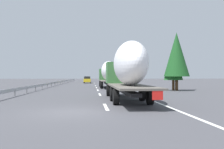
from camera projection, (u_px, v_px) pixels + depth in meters
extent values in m
plane|color=#424247|center=(87.00, 85.00, 52.05)|extent=(260.00, 260.00, 0.00)
cube|color=white|center=(106.00, 107.00, 14.35)|extent=(3.20, 0.20, 0.01)
cube|color=white|center=(100.00, 94.00, 24.15)|extent=(3.20, 0.20, 0.01)
cube|color=white|center=(98.00, 90.00, 31.71)|extent=(3.20, 0.20, 0.01)
cube|color=white|center=(97.00, 88.00, 38.37)|extent=(3.20, 0.20, 0.01)
cube|color=white|center=(96.00, 86.00, 46.28)|extent=(3.20, 0.20, 0.01)
cube|color=white|center=(94.00, 83.00, 64.40)|extent=(3.20, 0.20, 0.01)
cube|color=white|center=(110.00, 84.00, 57.50)|extent=(110.00, 0.20, 0.01)
cube|color=#387038|center=(106.00, 74.00, 42.34)|extent=(2.40, 2.50, 1.90)
cube|color=black|center=(106.00, 72.00, 43.44)|extent=(0.08, 2.12, 0.80)
cube|color=#262628|center=(107.00, 83.00, 39.52)|extent=(10.35, 0.70, 0.24)
cube|color=#59544C|center=(109.00, 81.00, 36.72)|extent=(8.85, 2.50, 0.12)
ellipsoid|color=white|center=(109.00, 71.00, 37.03)|extent=(6.90, 2.20, 2.94)
cube|color=red|center=(116.00, 83.00, 32.40)|extent=(0.04, 0.56, 0.56)
cylinder|color=black|center=(100.00, 84.00, 42.23)|extent=(1.04, 0.30, 1.04)
cylinder|color=black|center=(113.00, 84.00, 42.42)|extent=(1.04, 0.30, 1.04)
cylinder|color=black|center=(101.00, 85.00, 37.82)|extent=(1.04, 0.35, 1.04)
cylinder|color=black|center=(115.00, 85.00, 38.01)|extent=(1.04, 0.35, 1.04)
cylinder|color=black|center=(102.00, 85.00, 35.43)|extent=(1.04, 0.35, 1.04)
cylinder|color=black|center=(117.00, 85.00, 35.62)|extent=(1.04, 0.35, 1.04)
cube|color=#387038|center=(120.00, 73.00, 22.33)|extent=(2.40, 2.50, 1.90)
cube|color=black|center=(119.00, 68.00, 23.43)|extent=(0.08, 2.12, 0.80)
cube|color=#262628|center=(124.00, 91.00, 19.47)|extent=(10.51, 0.70, 0.24)
cube|color=#59544C|center=(130.00, 86.00, 16.63)|extent=(9.02, 2.50, 0.12)
ellipsoid|color=white|center=(130.00, 63.00, 16.62)|extent=(6.27, 2.20, 3.02)
cube|color=red|center=(158.00, 94.00, 12.23)|extent=(0.04, 0.56, 0.56)
cylinder|color=black|center=(108.00, 90.00, 22.22)|extent=(1.04, 0.30, 1.04)
cylinder|color=black|center=(132.00, 90.00, 22.41)|extent=(1.04, 0.30, 1.04)
cylinder|color=black|center=(113.00, 94.00, 17.73)|extent=(1.04, 0.35, 1.04)
cylinder|color=black|center=(142.00, 94.00, 17.92)|extent=(1.04, 0.35, 1.04)
cylinder|color=black|center=(116.00, 97.00, 15.34)|extent=(1.04, 0.35, 1.04)
cylinder|color=black|center=(150.00, 96.00, 15.53)|extent=(1.04, 0.35, 1.04)
cube|color=gold|center=(87.00, 80.00, 64.09)|extent=(4.79, 1.82, 0.84)
cube|color=black|center=(87.00, 78.00, 63.74)|extent=(2.63, 1.60, 0.62)
cylinder|color=black|center=(84.00, 82.00, 65.50)|extent=(0.64, 0.22, 0.64)
cylinder|color=black|center=(90.00, 82.00, 65.64)|extent=(0.64, 0.22, 0.64)
cylinder|color=black|center=(84.00, 82.00, 62.54)|extent=(0.64, 0.22, 0.64)
cylinder|color=black|center=(90.00, 82.00, 62.68)|extent=(0.64, 0.22, 0.64)
cube|color=black|center=(88.00, 80.00, 74.67)|extent=(4.02, 1.72, 0.84)
cube|color=black|center=(88.00, 77.00, 74.37)|extent=(2.21, 1.51, 0.63)
cylinder|color=black|center=(85.00, 81.00, 75.84)|extent=(0.64, 0.22, 0.64)
cylinder|color=black|center=(90.00, 81.00, 75.97)|extent=(0.64, 0.22, 0.64)
cylinder|color=black|center=(85.00, 81.00, 73.36)|extent=(0.64, 0.22, 0.64)
cylinder|color=black|center=(90.00, 81.00, 73.49)|extent=(0.64, 0.22, 0.64)
cylinder|color=gray|center=(117.00, 79.00, 53.01)|extent=(0.10, 0.10, 2.46)
cube|color=#2D569E|center=(117.00, 72.00, 53.02)|extent=(0.06, 0.90, 0.70)
cylinder|color=#472D19|center=(116.00, 79.00, 100.59)|extent=(0.35, 0.35, 1.37)
cone|color=#194C1E|center=(116.00, 72.00, 100.61)|extent=(2.43, 2.43, 4.83)
cylinder|color=#472D19|center=(173.00, 85.00, 30.94)|extent=(0.32, 0.32, 1.35)
cone|color=#1E5B23|center=(173.00, 63.00, 30.96)|extent=(2.42, 2.42, 4.37)
cylinder|color=#472D19|center=(177.00, 84.00, 30.74)|extent=(0.38, 0.38, 1.80)
cone|color=#194C1E|center=(177.00, 54.00, 30.76)|extent=(3.22, 3.22, 5.63)
cube|color=#9EA0A5|center=(60.00, 82.00, 54.52)|extent=(94.00, 0.06, 0.32)
cube|color=slate|center=(15.00, 93.00, 21.94)|extent=(0.10, 0.10, 0.60)
cube|color=slate|center=(27.00, 90.00, 26.02)|extent=(0.10, 0.10, 0.60)
cube|color=slate|center=(35.00, 88.00, 30.09)|extent=(0.10, 0.10, 0.60)
cube|color=slate|center=(42.00, 87.00, 34.16)|extent=(0.10, 0.10, 0.60)
cube|color=slate|center=(47.00, 86.00, 38.23)|extent=(0.10, 0.10, 0.60)
cube|color=slate|center=(51.00, 85.00, 42.30)|extent=(0.10, 0.10, 0.60)
cube|color=slate|center=(55.00, 84.00, 46.37)|extent=(0.10, 0.10, 0.60)
cube|color=slate|center=(58.00, 84.00, 50.44)|extent=(0.10, 0.10, 0.60)
cube|color=slate|center=(60.00, 83.00, 54.52)|extent=(0.10, 0.10, 0.60)
cube|color=slate|center=(62.00, 83.00, 58.59)|extent=(0.10, 0.10, 0.60)
cube|color=slate|center=(64.00, 82.00, 62.66)|extent=(0.10, 0.10, 0.60)
cube|color=slate|center=(66.00, 82.00, 66.73)|extent=(0.10, 0.10, 0.60)
cube|color=slate|center=(67.00, 81.00, 70.80)|extent=(0.10, 0.10, 0.60)
cube|color=slate|center=(69.00, 81.00, 74.87)|extent=(0.10, 0.10, 0.60)
cube|color=slate|center=(70.00, 81.00, 78.94)|extent=(0.10, 0.10, 0.60)
cube|color=slate|center=(71.00, 81.00, 83.01)|extent=(0.10, 0.10, 0.60)
cube|color=slate|center=(72.00, 80.00, 87.09)|extent=(0.10, 0.10, 0.60)
cube|color=slate|center=(73.00, 80.00, 91.16)|extent=(0.10, 0.10, 0.60)
cube|color=slate|center=(73.00, 80.00, 95.23)|extent=(0.10, 0.10, 0.60)
cube|color=slate|center=(74.00, 80.00, 99.30)|extent=(0.10, 0.10, 0.60)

